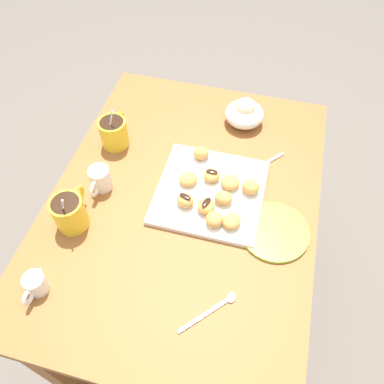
% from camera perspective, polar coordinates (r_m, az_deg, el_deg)
% --- Properties ---
extents(ground_plane, '(8.00, 8.00, 0.00)m').
position_cam_1_polar(ground_plane, '(1.74, -0.80, -15.22)').
color(ground_plane, '#665B51').
extents(dining_table, '(1.02, 0.75, 0.73)m').
position_cam_1_polar(dining_table, '(1.21, -1.12, -4.87)').
color(dining_table, '#935628').
rests_on(dining_table, ground_plane).
extents(pastry_plate_square, '(0.30, 0.30, 0.02)m').
position_cam_1_polar(pastry_plate_square, '(1.10, 2.71, 0.03)').
color(pastry_plate_square, white).
rests_on(pastry_plate_square, dining_table).
extents(coffee_mug_yellow_left, '(0.13, 0.09, 0.15)m').
position_cam_1_polar(coffee_mug_yellow_left, '(1.05, -17.77, -2.83)').
color(coffee_mug_yellow_left, yellow).
rests_on(coffee_mug_yellow_left, dining_table).
extents(coffee_mug_yellow_right, '(0.12, 0.08, 0.14)m').
position_cam_1_polar(coffee_mug_yellow_right, '(1.22, -11.57, 8.81)').
color(coffee_mug_yellow_right, yellow).
rests_on(coffee_mug_yellow_right, dining_table).
extents(cream_pitcher_white, '(0.10, 0.06, 0.07)m').
position_cam_1_polar(cream_pitcher_white, '(1.12, -13.56, 2.02)').
color(cream_pitcher_white, white).
rests_on(cream_pitcher_white, dining_table).
extents(ice_cream_bowl, '(0.13, 0.13, 0.09)m').
position_cam_1_polar(ice_cream_bowl, '(1.28, 7.84, 11.61)').
color(ice_cream_bowl, white).
rests_on(ice_cream_bowl, dining_table).
extents(chocolate_sauce_pitcher, '(0.09, 0.05, 0.06)m').
position_cam_1_polar(chocolate_sauce_pitcher, '(1.00, -22.32, -12.50)').
color(chocolate_sauce_pitcher, white).
rests_on(chocolate_sauce_pitcher, dining_table).
extents(saucer_lime_left, '(0.19, 0.19, 0.01)m').
position_cam_1_polar(saucer_lime_left, '(1.05, 12.17, -5.76)').
color(saucer_lime_left, '#9EC633').
rests_on(saucer_lime_left, dining_table).
extents(loose_spoon_near_saucer, '(0.13, 0.11, 0.01)m').
position_cam_1_polar(loose_spoon_near_saucer, '(1.17, 9.84, 3.61)').
color(loose_spoon_near_saucer, silver).
rests_on(loose_spoon_near_saucer, dining_table).
extents(loose_spoon_by_plate, '(0.13, 0.11, 0.01)m').
position_cam_1_polar(loose_spoon_by_plate, '(0.94, 3.41, -16.92)').
color(loose_spoon_by_plate, silver).
rests_on(loose_spoon_by_plate, dining_table).
extents(beignet_0, '(0.07, 0.07, 0.03)m').
position_cam_1_polar(beignet_0, '(1.09, -0.52, 1.93)').
color(beignet_0, '#D19347').
rests_on(beignet_0, pastry_plate_square).
extents(beignet_1, '(0.06, 0.05, 0.04)m').
position_cam_1_polar(beignet_1, '(1.01, 3.34, -4.06)').
color(beignet_1, '#D19347').
rests_on(beignet_1, pastry_plate_square).
extents(beignet_2, '(0.04, 0.05, 0.03)m').
position_cam_1_polar(beignet_2, '(1.05, 4.73, -0.91)').
color(beignet_2, '#D19347').
rests_on(beignet_2, pastry_plate_square).
extents(beignet_3, '(0.06, 0.06, 0.04)m').
position_cam_1_polar(beignet_3, '(1.05, -1.03, -1.25)').
color(beignet_3, '#D19347').
rests_on(beignet_3, pastry_plate_square).
extents(chocolate_drizzle_3, '(0.02, 0.04, 0.00)m').
position_cam_1_polar(chocolate_drizzle_3, '(1.03, -1.04, -0.63)').
color(chocolate_drizzle_3, black).
rests_on(chocolate_drizzle_3, beignet_3).
extents(beignet_4, '(0.06, 0.06, 0.03)m').
position_cam_1_polar(beignet_4, '(1.09, 5.70, 1.47)').
color(beignet_4, '#D19347').
rests_on(beignet_4, pastry_plate_square).
extents(beignet_5, '(0.06, 0.05, 0.03)m').
position_cam_1_polar(beignet_5, '(1.10, 2.96, 2.50)').
color(beignet_5, '#D19347').
rests_on(beignet_5, pastry_plate_square).
extents(chocolate_drizzle_5, '(0.02, 0.03, 0.00)m').
position_cam_1_polar(chocolate_drizzle_5, '(1.09, 2.99, 3.06)').
color(chocolate_drizzle_5, black).
rests_on(chocolate_drizzle_5, beignet_5).
extents(beignet_6, '(0.06, 0.06, 0.03)m').
position_cam_1_polar(beignet_6, '(1.04, 2.13, -2.12)').
color(beignet_6, '#D19347').
rests_on(beignet_6, pastry_plate_square).
extents(chocolate_drizzle_6, '(0.04, 0.03, 0.00)m').
position_cam_1_polar(chocolate_drizzle_6, '(1.02, 2.16, -1.53)').
color(chocolate_drizzle_6, black).
rests_on(chocolate_drizzle_6, beignet_6).
extents(beignet_7, '(0.06, 0.06, 0.04)m').
position_cam_1_polar(beignet_7, '(1.08, 8.75, 0.77)').
color(beignet_7, '#D19347').
rests_on(beignet_7, pastry_plate_square).
extents(beignet_8, '(0.06, 0.06, 0.03)m').
position_cam_1_polar(beignet_8, '(1.02, 5.93, -4.32)').
color(beignet_8, '#D19347').
rests_on(beignet_8, pastry_plate_square).
extents(beignet_9, '(0.06, 0.06, 0.04)m').
position_cam_1_polar(beignet_9, '(1.15, 1.37, 5.83)').
color(beignet_9, '#D19347').
rests_on(beignet_9, pastry_plate_square).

